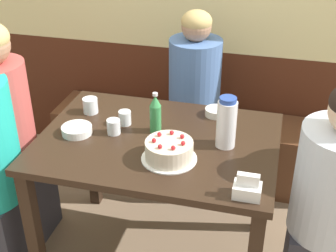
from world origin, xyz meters
The scene contains 14 objects.
bench_seat centered at (0.00, 0.83, 0.22)m, with size 1.86×0.38×0.44m.
dining_table centered at (0.00, 0.00, 0.65)m, with size 1.13×0.82×0.76m.
birthday_cake centered at (0.10, -0.15, 0.80)m, with size 0.25×0.25×0.11m.
water_pitcher centered at (0.32, 0.03, 0.88)m, with size 0.09×0.09×0.25m.
soju_bottle centered at (-0.03, 0.07, 0.85)m, with size 0.06×0.06×0.21m.
napkin_holder centered at (0.46, -0.33, 0.79)m, with size 0.11×0.08×0.11m.
bowl_soup_white centered at (0.23, 0.31, 0.77)m, with size 0.11×0.11×0.04m.
bowl_rice_small centered at (-0.39, -0.05, 0.77)m, with size 0.15×0.15×0.04m.
glass_water_tall centered at (-0.20, 0.10, 0.79)m, with size 0.06×0.06×0.07m.
glass_tumbler_short centered at (-0.41, 0.17, 0.80)m, with size 0.08×0.08×0.08m.
glass_shot_small centered at (-0.22, 0.00, 0.79)m, with size 0.07×0.07×0.07m.
person_teal_shirt centered at (0.04, 0.67, 0.55)m, with size 0.31×0.34×1.20m.
person_pale_blue_shirt centered at (-0.83, 0.00, 0.60)m, with size 0.34×0.30×1.26m.
person_grey_tee centered at (0.83, -0.08, 0.58)m, with size 0.38×0.38×1.17m.
Camera 1 is at (0.52, -1.83, 1.91)m, focal length 50.00 mm.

